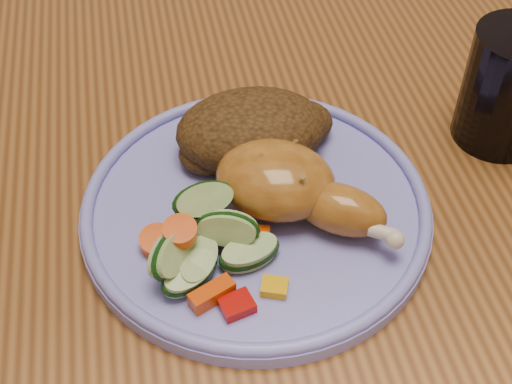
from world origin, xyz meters
The scene contains 8 objects.
dining_table centered at (0.00, 0.00, 0.67)m, with size 0.90×1.40×0.75m.
chair_far centered at (0.00, 0.63, 0.49)m, with size 0.42×0.42×0.91m.
plate centered at (-0.11, -0.11, 0.76)m, with size 0.27×0.27×0.01m, color #7B7ADB.
plate_rim centered at (-0.11, -0.11, 0.77)m, with size 0.27×0.27×0.01m, color #7B7ADB.
chicken_leg centered at (-0.08, -0.11, 0.79)m, with size 0.14×0.13×0.05m.
rice_pilaf centered at (-0.10, -0.04, 0.78)m, with size 0.13×0.09×0.05m.
vegetable_pile centered at (-0.15, -0.15, 0.78)m, with size 0.11×0.11×0.05m.
drinking_glass centered at (0.12, -0.05, 0.80)m, with size 0.08×0.08×0.10m, color black.
Camera 1 is at (-0.18, -0.48, 1.17)m, focal length 50.00 mm.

